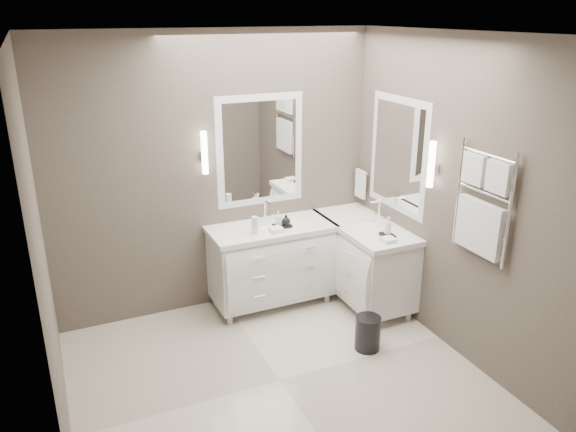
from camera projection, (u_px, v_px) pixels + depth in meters
name	position (u px, v px, depth m)	size (l,w,h in m)	color
floor	(279.00, 381.00, 4.58)	(3.20, 3.00, 0.01)	beige
ceiling	(277.00, 33.00, 3.65)	(3.20, 3.00, 0.01)	white
wall_back	(217.00, 175.00, 5.40)	(3.20, 0.01, 2.70)	#524942
wall_front	(397.00, 325.00, 2.82)	(3.20, 0.01, 2.70)	#524942
wall_left	(42.00, 265.00, 3.49)	(0.01, 3.00, 2.70)	#524942
wall_right	(453.00, 198.00, 4.73)	(0.01, 3.00, 2.70)	#524942
vanity_back	(272.00, 260.00, 5.63)	(1.24, 0.59, 0.97)	white
vanity_right	(363.00, 257.00, 5.69)	(0.59, 1.24, 0.97)	white
mirror_back	(260.00, 151.00, 5.49)	(0.90, 0.02, 1.10)	white
mirror_right	(398.00, 155.00, 5.34)	(0.02, 0.90, 1.10)	white
sconce_back	(205.00, 154.00, 5.20)	(0.06, 0.06, 0.40)	white
sconce_right	(431.00, 165.00, 4.81)	(0.06, 0.06, 0.40)	white
towel_bar_corner	(360.00, 183.00, 5.95)	(0.03, 0.22, 0.30)	white
towel_ladder	(482.00, 209.00, 4.35)	(0.06, 0.58, 0.90)	white
waste_bin	(368.00, 333.00, 4.96)	(0.22, 0.22, 0.31)	black
amenity_tray_back	(282.00, 226.00, 5.48)	(0.17, 0.13, 0.03)	black
amenity_tray_right	(387.00, 235.00, 5.25)	(0.11, 0.15, 0.02)	black
water_bottle	(255.00, 225.00, 5.29)	(0.06, 0.06, 0.17)	silver
soap_bottle_a	(278.00, 218.00, 5.46)	(0.06, 0.06, 0.14)	white
soap_bottle_b	(286.00, 220.00, 5.44)	(0.08, 0.08, 0.11)	black
soap_bottle_c	(388.00, 226.00, 5.22)	(0.07, 0.07, 0.17)	white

